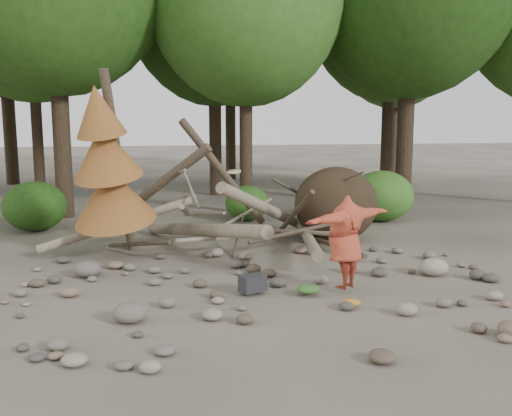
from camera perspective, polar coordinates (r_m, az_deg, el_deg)
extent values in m
plane|color=#514C44|center=(10.62, 1.68, -8.73)|extent=(120.00, 120.00, 0.00)
ellipsoid|color=#332619|center=(15.12, 8.00, 0.36)|extent=(2.20, 1.87, 1.98)
cylinder|color=gray|center=(13.90, -5.51, -2.19)|extent=(2.61, 5.11, 1.08)
cylinder|color=gray|center=(14.58, 1.38, -0.23)|extent=(3.18, 3.71, 1.90)
cylinder|color=brown|center=(14.61, -10.55, 1.62)|extent=(3.08, 1.91, 2.49)
cylinder|color=gray|center=(14.19, 5.10, -2.77)|extent=(1.13, 4.98, 0.43)
cylinder|color=brown|center=(14.88, -3.24, 3.44)|extent=(2.39, 1.03, 2.89)
cylinder|color=gray|center=(14.16, -13.71, -1.58)|extent=(3.71, 0.86, 1.20)
cylinder|color=#4C3F30|center=(13.72, -11.69, -3.55)|extent=(1.52, 1.70, 0.49)
cylinder|color=gray|center=(14.68, -1.08, -0.56)|extent=(1.57, 0.85, 0.69)
cylinder|color=#4C3F30|center=(15.44, 4.50, 1.38)|extent=(1.92, 1.25, 1.10)
cylinder|color=gray|center=(14.23, -6.53, 1.93)|extent=(0.37, 1.42, 0.85)
cylinder|color=#4C3F30|center=(14.12, 7.77, -3.71)|extent=(0.79, 2.54, 0.12)
cylinder|color=gray|center=(13.35, -4.43, -3.07)|extent=(1.78, 1.11, 0.29)
cylinder|color=#4C3F30|center=(13.76, -13.58, 4.43)|extent=(0.67, 1.13, 4.35)
cone|color=brown|center=(13.53, -14.20, 1.35)|extent=(2.06, 2.13, 1.86)
cone|color=brown|center=(13.24, -14.88, 5.51)|extent=(1.71, 1.78, 1.65)
cone|color=brown|center=(13.05, -15.53, 9.40)|extent=(1.23, 1.30, 1.41)
cylinder|color=#38281C|center=(19.66, -19.13, 12.12)|extent=(0.56, 0.56, 8.96)
cylinder|color=#38281C|center=(19.35, -1.02, 9.96)|extent=(0.44, 0.44, 7.14)
cylinder|color=#38281C|center=(21.75, 14.90, 12.60)|extent=(0.60, 0.60, 9.45)
cylinder|color=#38281C|center=(23.82, -21.18, 9.68)|extent=(0.42, 0.42, 7.56)
cylinder|color=#38281C|center=(24.26, -4.14, 11.38)|extent=(0.52, 0.52, 8.54)
cylinder|color=#38281C|center=(25.77, 13.08, 10.57)|extent=(0.50, 0.50, 8.12)
cylinder|color=#38281C|center=(30.73, -23.66, 11.20)|extent=(0.62, 0.62, 9.66)
cylinder|color=#38281C|center=(30.70, -2.58, 11.07)|extent=(0.54, 0.54, 8.75)
ellipsoid|color=#3B7323|center=(31.21, -2.65, 19.59)|extent=(8.00, 8.00, 10.00)
cylinder|color=#38281C|center=(32.65, 13.65, 9.91)|extent=(0.46, 0.46, 7.84)
ellipsoid|color=#30611C|center=(33.00, 13.92, 17.11)|extent=(7.17, 7.17, 8.60)
ellipsoid|color=#244D14|center=(17.61, -21.24, 0.16)|extent=(1.80, 1.80, 1.44)
ellipsoid|color=#30611C|center=(18.13, -0.91, 0.49)|extent=(1.40, 1.40, 1.12)
ellipsoid|color=#3B7323|center=(18.49, 12.46, 1.19)|extent=(2.00, 2.00, 1.60)
imported|color=#A83B25|center=(10.73, 8.93, -3.35)|extent=(2.18, 1.54, 1.76)
cylinder|color=#9A9861|center=(9.61, -2.20, 3.65)|extent=(0.30, 0.30, 0.08)
cube|color=black|center=(10.63, -0.34, -7.84)|extent=(0.54, 0.46, 0.30)
ellipsoid|color=#346026|center=(10.60, 5.28, -8.33)|extent=(0.43, 0.36, 0.16)
ellipsoid|color=#BD7620|center=(10.04, 9.53, -9.56)|extent=(0.31, 0.25, 0.11)
ellipsoid|color=#685F56|center=(9.44, -12.51, -10.17)|extent=(0.54, 0.49, 0.33)
ellipsoid|color=brown|center=(9.43, 24.26, -10.99)|extent=(0.44, 0.40, 0.27)
ellipsoid|color=gray|center=(12.43, 17.35, -5.64)|extent=(0.60, 0.54, 0.36)
ellipsoid|color=#625A53|center=(12.25, -16.54, -5.87)|extent=(0.56, 0.51, 0.34)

